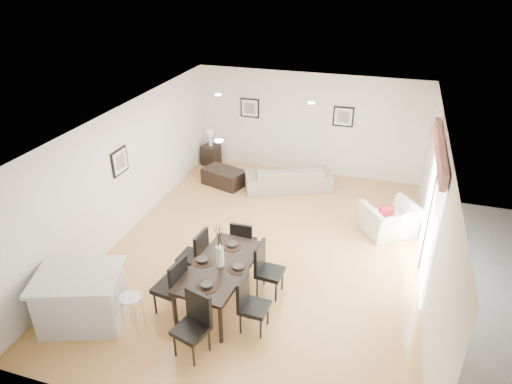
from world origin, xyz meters
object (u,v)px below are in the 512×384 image
(dining_table, at_px, (221,269))
(dining_chair_head, at_px, (194,321))
(dining_chair_wfar, at_px, (197,253))
(bar_stool, at_px, (131,302))
(dining_chair_efar, at_px, (266,266))
(sofa, at_px, (288,177))
(coffee_table, at_px, (224,177))
(dining_chair_foot, at_px, (243,241))
(armchair, at_px, (390,220))
(dining_chair_enear, at_px, (249,301))
(side_table, at_px, (211,155))
(kitchen_island, at_px, (82,298))
(dining_chair_wnear, at_px, (174,284))

(dining_table, xyz_separation_m, dining_chair_head, (0.02, -1.13, -0.11))
(dining_chair_wfar, relative_size, bar_stool, 1.43)
(dining_chair_efar, bearing_deg, sofa, 12.12)
(dining_chair_wfar, xyz_separation_m, dining_chair_efar, (1.28, 0.01, -0.02))
(bar_stool, bearing_deg, coffee_table, 95.68)
(dining_chair_efar, xyz_separation_m, dining_chair_head, (-0.62, -1.59, 0.02))
(dining_table, distance_m, dining_chair_foot, 1.14)
(armchair, relative_size, dining_chair_foot, 1.12)
(coffee_table, distance_m, bar_stool, 5.36)
(dining_chair_enear, distance_m, side_table, 6.53)
(sofa, relative_size, kitchen_island, 1.37)
(dining_chair_head, bearing_deg, armchair, 74.34)
(dining_chair_wfar, relative_size, side_table, 1.80)
(sofa, distance_m, dining_chair_head, 5.64)
(dining_chair_efar, height_order, bar_stool, dining_chair_efar)
(armchair, distance_m, kitchen_island, 6.18)
(dining_chair_enear, bearing_deg, dining_chair_foot, 24.97)
(dining_chair_enear, bearing_deg, dining_chair_head, 140.42)
(sofa, relative_size, bar_stool, 3.01)
(armchair, relative_size, side_table, 1.87)
(dining_chair_wnear, bearing_deg, dining_chair_efar, 134.65)
(dining_table, relative_size, dining_chair_wfar, 1.85)
(dining_chair_foot, distance_m, side_table, 4.84)
(dining_chair_wnear, relative_size, dining_chair_wfar, 1.03)
(dining_chair_efar, relative_size, dining_chair_foot, 1.04)
(dining_chair_efar, distance_m, dining_chair_head, 1.70)
(dining_table, relative_size, kitchen_island, 1.19)
(bar_stool, bearing_deg, dining_chair_foot, 64.92)
(dining_chair_head, xyz_separation_m, bar_stool, (-1.06, 0.03, 0.05))
(dining_chair_wnear, xyz_separation_m, dining_chair_foot, (0.64, 1.60, -0.06))
(dining_chair_foot, bearing_deg, kitchen_island, 46.43)
(dining_chair_foot, height_order, bar_stool, dining_chair_foot)
(dining_chair_wnear, bearing_deg, sofa, -179.30)
(dining_table, bearing_deg, sofa, 93.64)
(armchair, relative_size, dining_chair_enear, 1.10)
(coffee_table, bearing_deg, dining_chair_enear, -46.88)
(dining_chair_efar, bearing_deg, kitchen_island, 124.91)
(dining_chair_foot, xyz_separation_m, coffee_table, (-1.57, 3.10, -0.32))
(armchair, height_order, dining_chair_foot, dining_chair_foot)
(dining_chair_foot, height_order, kitchen_island, dining_chair_foot)
(armchair, height_order, coffee_table, armchair)
(dining_chair_foot, bearing_deg, side_table, -62.84)
(dining_chair_head, xyz_separation_m, dining_chair_foot, (-0.02, 2.26, -0.04))
(sofa, bearing_deg, dining_chair_foot, 65.53)
(dining_chair_efar, relative_size, kitchen_island, 0.62)
(dining_chair_head, height_order, kitchen_island, dining_chair_head)
(dining_chair_wfar, distance_m, dining_chair_foot, 0.94)
(bar_stool, bearing_deg, dining_chair_head, -1.88)
(dining_chair_foot, bearing_deg, bar_stool, 62.64)
(armchair, bearing_deg, kitchen_island, 6.78)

